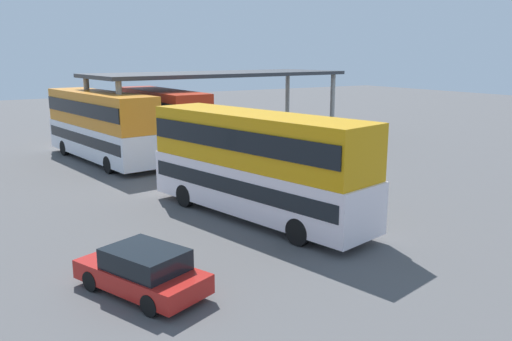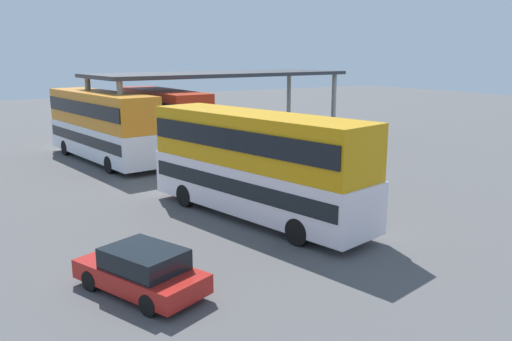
{
  "view_description": "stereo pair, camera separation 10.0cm",
  "coord_description": "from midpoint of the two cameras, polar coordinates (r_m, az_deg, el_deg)",
  "views": [
    {
      "loc": [
        -11.97,
        -15.26,
        6.62
      ],
      "look_at": [
        -1.01,
        2.26,
        2.0
      ],
      "focal_mm": 36.52,
      "sensor_mm": 36.0,
      "label": 1
    },
    {
      "loc": [
        -11.89,
        -15.31,
        6.62
      ],
      "look_at": [
        -1.01,
        2.26,
        2.0
      ],
      "focal_mm": 36.52,
      "sensor_mm": 36.0,
      "label": 2
    }
  ],
  "objects": [
    {
      "name": "double_decker_main",
      "position": [
        21.1,
        0.12,
        0.99
      ],
      "size": [
        4.72,
        11.08,
        4.33
      ],
      "rotation": [
        0.0,
        0.0,
        1.78
      ],
      "color": "white",
      "rests_on": "ground_plane"
    },
    {
      "name": "parked_hatchback",
      "position": [
        15.24,
        -12.23,
        -10.66
      ],
      "size": [
        3.06,
        4.34,
        1.35
      ],
      "rotation": [
        0.0,
        0.0,
        1.94
      ],
      "color": "#B11E18",
      "rests_on": "ground_plane"
    },
    {
      "name": "depot_canopy",
      "position": [
        38.08,
        -3.82,
        10.19
      ],
      "size": [
        19.17,
        8.2,
        5.38
      ],
      "rotation": [
        0.0,
        0.0,
        0.08
      ],
      "color": "#33353A",
      "rests_on": "ground_plane"
    },
    {
      "name": "double_decker_mid_row",
      "position": [
        35.04,
        -10.05,
        5.46
      ],
      "size": [
        2.76,
        10.09,
        4.35
      ],
      "rotation": [
        0.0,
        0.0,
        1.59
      ],
      "color": "orange",
      "rests_on": "ground_plane"
    },
    {
      "name": "ground_plane",
      "position": [
        20.49,
        5.92,
        -6.32
      ],
      "size": [
        140.0,
        140.0,
        0.0
      ],
      "primitive_type": "plane",
      "color": "#515051"
    },
    {
      "name": "double_decker_near_canopy",
      "position": [
        34.06,
        -16.49,
        4.93
      ],
      "size": [
        3.96,
        11.65,
        4.35
      ],
      "rotation": [
        0.0,
        0.0,
        1.7
      ],
      "color": "white",
      "rests_on": "ground_plane"
    }
  ]
}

